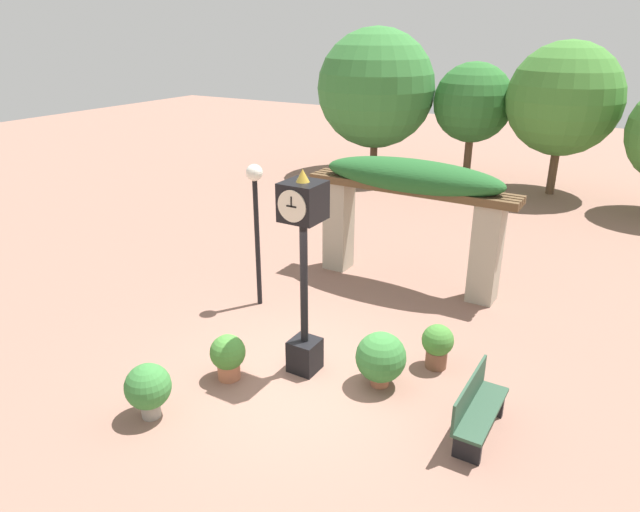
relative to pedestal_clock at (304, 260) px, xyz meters
The scene contains 10 objects.
ground_plane 2.02m from the pedestal_clock, 74.20° to the right, with size 60.00×60.00×0.00m, color #8E6656.
pedestal_clock is the anchor object (origin of this frame).
pergola 4.17m from the pedestal_clock, 89.13° to the left, with size 4.64×1.16×2.82m.
potted_plant_near_left 2.03m from the pedestal_clock, 137.85° to the right, with size 0.59×0.59×0.78m.
potted_plant_near_right 2.73m from the pedestal_clock, 32.95° to the left, with size 0.54×0.54×0.79m.
potted_plant_far_left 3.00m from the pedestal_clock, 120.26° to the right, with size 0.69×0.69×0.87m.
potted_plant_far_right 1.99m from the pedestal_clock, 11.16° to the left, with size 0.82×0.82×0.92m.
park_bench 3.36m from the pedestal_clock, ahead, with size 0.42×1.44×0.89m.
lamp_post 2.69m from the pedestal_clock, 142.92° to the left, with size 0.33×0.33×2.97m.
tree_line 13.37m from the pedestal_clock, 95.65° to the left, with size 13.74×4.59×5.43m.
Camera 1 is at (4.39, -6.74, 5.44)m, focal length 32.00 mm.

